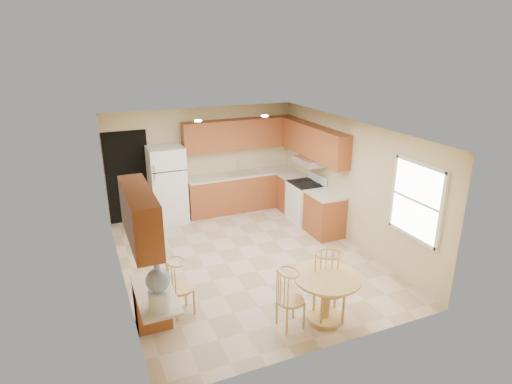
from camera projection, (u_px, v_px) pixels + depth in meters
name	position (u px, v px, depth m)	size (l,w,h in m)	color
floor	(247.00, 259.00, 8.17)	(5.50, 5.50, 0.00)	#C9AB91
ceiling	(246.00, 129.00, 7.33)	(4.50, 5.50, 0.02)	white
wall_back	(203.00, 161.00, 10.13)	(4.50, 0.02, 2.50)	beige
wall_front	(328.00, 267.00, 5.37)	(4.50, 0.02, 2.50)	beige
wall_left	(117.00, 216.00, 6.92)	(0.02, 5.50, 2.50)	beige
wall_right	(350.00, 182.00, 8.58)	(0.02, 5.50, 2.50)	beige
doorway	(128.00, 177.00, 9.54)	(0.90, 0.02, 2.10)	black
base_cab_back	(242.00, 192.00, 10.47)	(2.75, 0.60, 0.87)	#9F5128
counter_back	(242.00, 174.00, 10.32)	(2.75, 0.63, 0.04)	beige
base_cab_right_a	(293.00, 194.00, 10.35)	(0.60, 0.59, 0.87)	#9F5128
counter_right_a	(293.00, 176.00, 10.20)	(0.63, 0.59, 0.04)	beige
base_cab_right_b	(324.00, 215.00, 9.09)	(0.60, 0.80, 0.87)	#9F5128
counter_right_b	(326.00, 195.00, 8.94)	(0.63, 0.80, 0.04)	beige
upper_cab_back	(240.00, 134.00, 10.11)	(2.75, 0.33, 0.70)	#9F5128
upper_cab_right	(314.00, 141.00, 9.37)	(0.33, 2.42, 0.70)	#9F5128
upper_cab_left	(140.00, 216.00, 5.39)	(0.33, 1.40, 0.70)	#9F5128
sink	(241.00, 173.00, 10.30)	(0.78, 0.44, 0.01)	silver
range_hood	(310.00, 161.00, 9.46)	(0.50, 0.76, 0.14)	silver
desk_pedestal	(152.00, 303.00, 6.17)	(0.48, 0.42, 0.72)	#9F5128
desk_top	(155.00, 294.00, 5.71)	(0.50, 1.20, 0.04)	beige
window	(417.00, 201.00, 6.89)	(0.06, 1.12, 1.30)	white
can_light_a	(198.00, 121.00, 8.19)	(0.14, 0.14, 0.02)	white
can_light_b	(265.00, 116.00, 8.71)	(0.14, 0.14, 0.02)	white
refrigerator	(167.00, 185.00, 9.60)	(0.77, 0.75, 1.75)	white
stove	(305.00, 202.00, 9.75)	(0.65, 0.76, 1.09)	white
dining_table	(326.00, 292.00, 6.24)	(0.99, 0.99, 0.73)	#E2BA71
chair_table_a	(294.00, 296.00, 6.00)	(0.40, 0.52, 0.90)	#E2BA71
chair_table_b	(334.00, 284.00, 6.12)	(0.47, 0.48, 1.06)	#E2BA71
chair_desk	(182.00, 284.00, 6.30)	(0.40, 0.51, 0.90)	#E2BA71
water_crock	(159.00, 288.00, 5.28)	(0.30, 0.30, 0.63)	white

